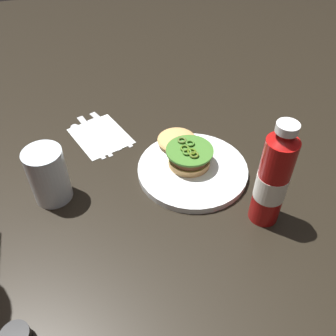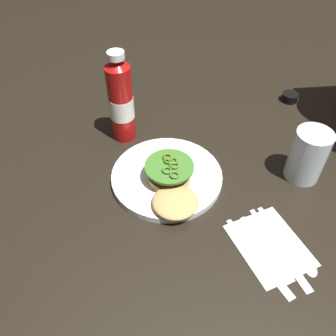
# 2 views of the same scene
# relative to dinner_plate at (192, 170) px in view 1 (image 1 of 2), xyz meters

# --- Properties ---
(ground_plane) EXTENTS (3.00, 3.00, 0.00)m
(ground_plane) POSITION_rel_dinner_plate_xyz_m (-0.05, 0.14, -0.01)
(ground_plane) COLOR black
(dinner_plate) EXTENTS (0.28, 0.28, 0.02)m
(dinner_plate) POSITION_rel_dinner_plate_xyz_m (0.00, 0.00, 0.00)
(dinner_plate) COLOR white
(dinner_plate) RESTS_ON ground_plane
(burger_sandwich) EXTENTS (0.19, 0.12, 0.05)m
(burger_sandwich) POSITION_rel_dinner_plate_xyz_m (0.05, 0.01, 0.03)
(burger_sandwich) COLOR tan
(burger_sandwich) RESTS_ON dinner_plate
(ketchup_bottle) EXTENTS (0.07, 0.07, 0.25)m
(ketchup_bottle) POSITION_rel_dinner_plate_xyz_m (-0.18, -0.10, 0.11)
(ketchup_bottle) COLOR #A91110
(ketchup_bottle) RESTS_ON ground_plane
(water_glass) EXTENTS (0.09, 0.09, 0.14)m
(water_glass) POSITION_rel_dinner_plate_xyz_m (0.02, 0.34, 0.06)
(water_glass) COLOR silver
(water_glass) RESTS_ON ground_plane
(napkin) EXTENTS (0.20, 0.18, 0.00)m
(napkin) POSITION_rel_dinner_plate_xyz_m (0.21, 0.20, -0.01)
(napkin) COLOR white
(napkin) RESTS_ON ground_plane
(butter_knife) EXTENTS (0.20, 0.10, 0.00)m
(butter_knife) POSITION_rel_dinner_plate_xyz_m (0.25, 0.17, -0.00)
(butter_knife) COLOR silver
(butter_knife) RESTS_ON napkin
(fork_utensil) EXTENTS (0.17, 0.07, 0.00)m
(fork_utensil) POSITION_rel_dinner_plate_xyz_m (0.23, 0.19, -0.00)
(fork_utensil) COLOR silver
(fork_utensil) RESTS_ON napkin
(steak_knife) EXTENTS (0.21, 0.07, 0.00)m
(steak_knife) POSITION_rel_dinner_plate_xyz_m (0.23, 0.22, -0.00)
(steak_knife) COLOR silver
(steak_knife) RESTS_ON napkin
(spoon_utensil) EXTENTS (0.18, 0.08, 0.00)m
(spoon_utensil) POSITION_rel_dinner_plate_xyz_m (0.23, 0.25, -0.00)
(spoon_utensil) COLOR silver
(spoon_utensil) RESTS_ON napkin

